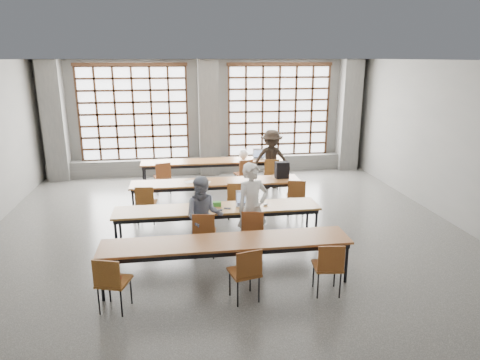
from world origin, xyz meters
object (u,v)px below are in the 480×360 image
Objects in this scene: phone at (227,208)px; plastic_bag at (243,154)px; chair_front_right at (253,227)px; desk_row_c at (218,211)px; chair_back_right at (272,171)px; student_female at (204,216)px; chair_mid_right at (296,194)px; chair_near_mid at (246,269)px; backpack at (282,170)px; red_pouch at (114,278)px; green_box at (215,204)px; chair_mid_centre at (236,196)px; chair_back_left at (163,175)px; chair_near_left at (111,279)px; chair_mid_left at (146,201)px; mouse at (265,204)px; student_male at (252,208)px; laptop_back at (259,156)px; laptop_front at (245,201)px; chair_back_mid at (244,172)px; chair_front_left at (204,230)px; student_back at (271,159)px; desk_row_d at (227,245)px; chair_near_right at (329,264)px; desk_row_a at (212,163)px.

plastic_bag is (0.95, 4.10, 0.14)m from phone.
desk_row_c is at bearing 132.99° from chair_front_right.
student_female is at bearing -118.95° from chair_back_right.
chair_mid_right is 1.00× the size of chair_near_mid.
red_pouch is at bearing -134.06° from backpack.
chair_front_right reaches higher than green_box.
chair_mid_centre is (0.53, 1.21, -0.13)m from desk_row_c.
chair_front_right is 3.08× the size of plastic_bag.
chair_back_left is 2.20× the size of backpack.
chair_near_left is 2.25m from student_female.
desk_row_c is 0.87m from chair_front_right.
desk_row_c is at bearing -39.46° from chair_mid_left.
student_female is 1.34m from mouse.
student_male reaches higher than backpack.
backpack is at bearing -92.84° from chair_back_right.
chair_mid_left is 1.00× the size of chair_near_left.
red_pouch is (-2.84, -6.15, -0.37)m from plastic_bag.
laptop_back reaches higher than chair_near_left.
laptop_back is (1.59, 4.06, 0.13)m from desk_row_c.
backpack reaches higher than laptop_front.
chair_mid_centre is at bearing -110.39° from laptop_back.
backpack is (3.21, 0.68, 0.39)m from chair_mid_left.
phone is at bearing -68.72° from chair_back_left.
chair_front_right is at bearing -87.88° from laptop_front.
mouse is at bearing -91.71° from chair_back_mid.
chair_front_left is 3.52× the size of green_box.
phone is at bearing -104.25° from chair_back_mid.
phone is (1.65, -1.31, 0.20)m from chair_mid_left.
student_back reaches higher than chair_front_left.
chair_mid_left is at bearing 116.04° from chair_near_mid.
desk_row_d is 2.86m from chair_mid_centre.
chair_mid_centre is at bearing -102.03° from plastic_bag.
mouse is at bearing 103.61° from chair_near_right.
laptop_back reaches higher than green_box.
laptop_back is at bearing 88.99° from chair_near_right.
student_male is (-1.33, -1.71, 0.32)m from chair_mid_right.
desk_row_d is 10.00× the size of backpack.
desk_row_a is at bearing 164.53° from student_back.
green_box is at bearing -106.73° from plastic_bag.
student_back is at bearing 65.10° from phone.
chair_front_left is 0.90m from chair_front_right.
chair_back_mid is at bearing -126.55° from laptop_back.
laptop_front is at bearing -104.70° from laptop_back.
green_box is at bearing 122.01° from desk_row_c.
desk_row_d is 2.67× the size of student_female.
red_pouch is at bearing -118.02° from laptop_back.
chair_mid_left and chair_near_mid have the same top height.
chair_front_right is 0.59× the size of student_female.
chair_back_left reaches higher than desk_row_a.
chair_back_mid is at bearing 40.13° from chair_mid_left.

